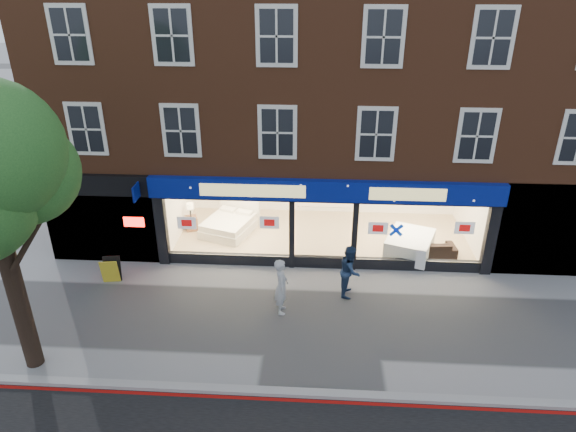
# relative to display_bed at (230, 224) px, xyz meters

# --- Properties ---
(ground) EXTENTS (120.00, 120.00, 0.00)m
(ground) POSITION_rel_display_bed_xyz_m (3.58, -5.35, -0.42)
(ground) COLOR gray
(ground) RESTS_ON ground
(kerb_line) EXTENTS (60.00, 0.10, 0.01)m
(kerb_line) POSITION_rel_display_bed_xyz_m (3.58, -8.45, -0.42)
(kerb_line) COLOR #8C0A07
(kerb_line) RESTS_ON ground
(kerb_stone) EXTENTS (60.00, 0.25, 0.12)m
(kerb_stone) POSITION_rel_display_bed_xyz_m (3.58, -8.25, -0.36)
(kerb_stone) COLOR gray
(kerb_stone) RESTS_ON ground
(showroom_floor) EXTENTS (11.00, 4.50, 0.10)m
(showroom_floor) POSITION_rel_display_bed_xyz_m (3.58, -0.10, -0.37)
(showroom_floor) COLOR tan
(showroom_floor) RESTS_ON ground
(building) EXTENTS (19.00, 8.26, 10.30)m
(building) POSITION_rel_display_bed_xyz_m (3.56, 1.58, 6.25)
(building) COLOR brown
(building) RESTS_ON ground
(display_bed) EXTENTS (2.24, 2.47, 1.15)m
(display_bed) POSITION_rel_display_bed_xyz_m (0.00, 0.00, 0.00)
(display_bed) COLOR white
(display_bed) RESTS_ON showroom_floor
(bedside_table) EXTENTS (0.58, 0.58, 0.55)m
(bedside_table) POSITION_rel_display_bed_xyz_m (-1.52, 0.04, -0.05)
(bedside_table) COLOR brown
(bedside_table) RESTS_ON showroom_floor
(mattress_stack) EXTENTS (2.02, 2.25, 0.73)m
(mattress_stack) POSITION_rel_display_bed_xyz_m (6.68, -1.35, 0.04)
(mattress_stack) COLOR silver
(mattress_stack) RESTS_ON showroom_floor
(sofa) EXTENTS (2.06, 0.97, 0.58)m
(sofa) POSITION_rel_display_bed_xyz_m (7.28, -1.45, -0.03)
(sofa) COLOR black
(sofa) RESTS_ON showroom_floor
(a_board) EXTENTS (0.62, 0.45, 0.87)m
(a_board) POSITION_rel_display_bed_xyz_m (-3.32, -3.64, 0.01)
(a_board) COLOR gold
(a_board) RESTS_ON ground
(pedestrian_grey) EXTENTS (0.46, 0.67, 1.77)m
(pedestrian_grey) POSITION_rel_display_bed_xyz_m (2.36, -4.91, 0.46)
(pedestrian_grey) COLOR #A7A9AE
(pedestrian_grey) RESTS_ON ground
(pedestrian_blue) EXTENTS (0.75, 0.90, 1.70)m
(pedestrian_blue) POSITION_rel_display_bed_xyz_m (4.43, -3.85, 0.42)
(pedestrian_blue) COLOR #192B48
(pedestrian_blue) RESTS_ON ground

